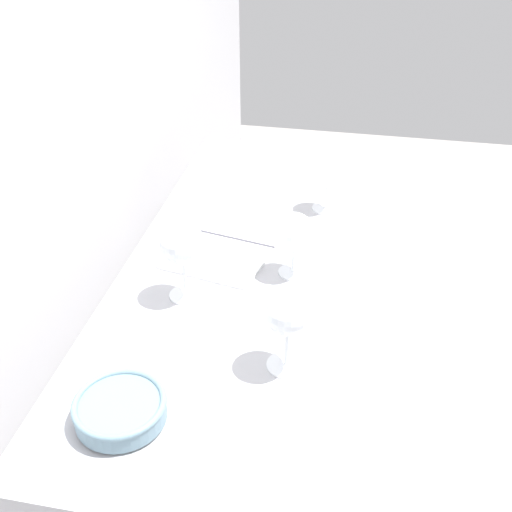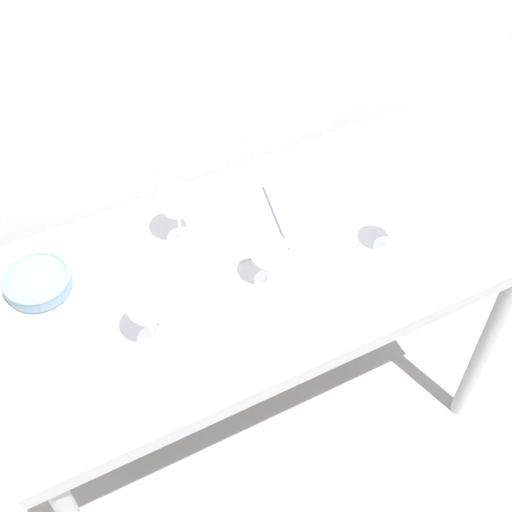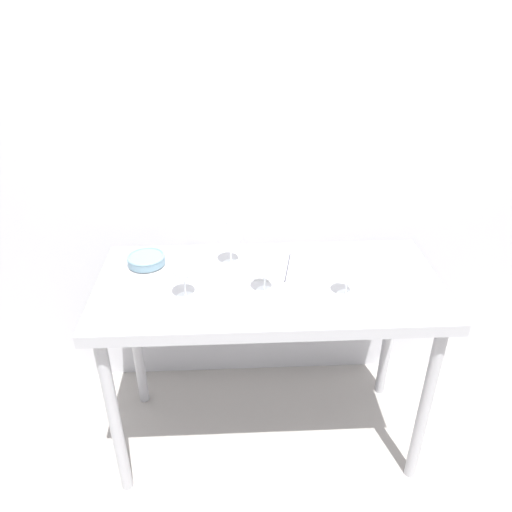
{
  "view_description": "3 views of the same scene",
  "coord_description": "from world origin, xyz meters",
  "px_view_note": "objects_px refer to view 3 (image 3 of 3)",
  "views": [
    {
      "loc": [
        -1.21,
        -0.22,
        1.75
      ],
      "look_at": [
        -0.06,
        0.0,
        0.96
      ],
      "focal_mm": 44.15,
      "sensor_mm": 36.0,
      "label": 1
    },
    {
      "loc": [
        -0.53,
        -1.01,
        2.26
      ],
      "look_at": [
        -0.03,
        -0.02,
        0.94
      ],
      "focal_mm": 50.4,
      "sensor_mm": 36.0,
      "label": 2
    },
    {
      "loc": [
        -0.13,
        -1.69,
        1.98
      ],
      "look_at": [
        -0.05,
        0.01,
        1.01
      ],
      "focal_mm": 34.52,
      "sensor_mm": 36.0,
      "label": 3
    }
  ],
  "objects_px": {
    "wine_glass_near_center": "(265,268)",
    "tasting_sheet_upper": "(363,263)",
    "open_notebook": "(288,267)",
    "wine_glass_far_left": "(230,236)",
    "wine_glass_near_right": "(348,271)",
    "wine_glass_near_left": "(183,269)",
    "tasting_bowl": "(146,260)"
  },
  "relations": [
    {
      "from": "wine_glass_near_center",
      "to": "tasting_sheet_upper",
      "type": "relative_size",
      "value": 0.61
    },
    {
      "from": "wine_glass_near_center",
      "to": "open_notebook",
      "type": "height_order",
      "value": "wine_glass_near_center"
    },
    {
      "from": "wine_glass_far_left",
      "to": "wine_glass_near_right",
      "type": "bearing_deg",
      "value": -30.5
    },
    {
      "from": "wine_glass_near_center",
      "to": "wine_glass_near_left",
      "type": "height_order",
      "value": "wine_glass_near_left"
    },
    {
      "from": "tasting_sheet_upper",
      "to": "wine_glass_near_right",
      "type": "bearing_deg",
      "value": -144.99
    },
    {
      "from": "tasting_sheet_upper",
      "to": "open_notebook",
      "type": "bearing_deg",
      "value": 157.85
    },
    {
      "from": "wine_glass_far_left",
      "to": "tasting_bowl",
      "type": "distance_m",
      "value": 0.38
    },
    {
      "from": "wine_glass_far_left",
      "to": "tasting_sheet_upper",
      "type": "xyz_separation_m",
      "value": [
        0.57,
        -0.02,
        -0.13
      ]
    },
    {
      "from": "wine_glass_far_left",
      "to": "wine_glass_near_left",
      "type": "bearing_deg",
      "value": -124.96
    },
    {
      "from": "wine_glass_near_center",
      "to": "wine_glass_far_left",
      "type": "bearing_deg",
      "value": 120.91
    },
    {
      "from": "wine_glass_near_left",
      "to": "open_notebook",
      "type": "bearing_deg",
      "value": 25.86
    },
    {
      "from": "wine_glass_far_left",
      "to": "wine_glass_near_left",
      "type": "relative_size",
      "value": 1.03
    },
    {
      "from": "wine_glass_far_left",
      "to": "wine_glass_near_right",
      "type": "height_order",
      "value": "wine_glass_far_left"
    },
    {
      "from": "wine_glass_near_right",
      "to": "tasting_bowl",
      "type": "height_order",
      "value": "wine_glass_near_right"
    },
    {
      "from": "wine_glass_far_left",
      "to": "open_notebook",
      "type": "relative_size",
      "value": 0.47
    },
    {
      "from": "wine_glass_near_left",
      "to": "tasting_sheet_upper",
      "type": "bearing_deg",
      "value": 17.1
    },
    {
      "from": "open_notebook",
      "to": "tasting_bowl",
      "type": "xyz_separation_m",
      "value": [
        -0.6,
        0.06,
        0.02
      ]
    },
    {
      "from": "wine_glass_far_left",
      "to": "tasting_bowl",
      "type": "relative_size",
      "value": 1.14
    },
    {
      "from": "wine_glass_near_right",
      "to": "open_notebook",
      "type": "relative_size",
      "value": 0.39
    },
    {
      "from": "wine_glass_near_left",
      "to": "open_notebook",
      "type": "distance_m",
      "value": 0.48
    },
    {
      "from": "wine_glass_near_center",
      "to": "open_notebook",
      "type": "xyz_separation_m",
      "value": [
        0.11,
        0.17,
        -0.1
      ]
    },
    {
      "from": "tasting_bowl",
      "to": "wine_glass_near_center",
      "type": "bearing_deg",
      "value": -24.87
    },
    {
      "from": "tasting_bowl",
      "to": "wine_glass_far_left",
      "type": "bearing_deg",
      "value": -1.48
    },
    {
      "from": "wine_glass_near_right",
      "to": "tasting_bowl",
      "type": "distance_m",
      "value": 0.86
    },
    {
      "from": "wine_glass_near_left",
      "to": "tasting_sheet_upper",
      "type": "xyz_separation_m",
      "value": [
        0.75,
        0.23,
        -0.13
      ]
    },
    {
      "from": "wine_glass_far_left",
      "to": "open_notebook",
      "type": "height_order",
      "value": "wine_glass_far_left"
    },
    {
      "from": "wine_glass_far_left",
      "to": "wine_glass_near_left",
      "type": "xyz_separation_m",
      "value": [
        -0.18,
        -0.25,
        -0.0
      ]
    },
    {
      "from": "open_notebook",
      "to": "tasting_sheet_upper",
      "type": "relative_size",
      "value": 1.55
    },
    {
      "from": "tasting_sheet_upper",
      "to": "tasting_bowl",
      "type": "height_order",
      "value": "tasting_bowl"
    },
    {
      "from": "wine_glass_near_right",
      "to": "wine_glass_near_left",
      "type": "xyz_separation_m",
      "value": [
        -0.62,
        0.01,
        0.02
      ]
    },
    {
      "from": "wine_glass_far_left",
      "to": "wine_glass_near_center",
      "type": "height_order",
      "value": "wine_glass_far_left"
    },
    {
      "from": "wine_glass_near_right",
      "to": "wine_glass_far_left",
      "type": "bearing_deg",
      "value": 149.5
    }
  ]
}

